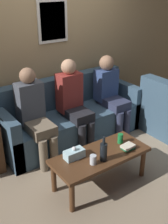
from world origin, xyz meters
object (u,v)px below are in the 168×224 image
(couch_main, at_px, (70,118))
(person_middle, at_px, (73,100))
(drinking_glass, at_px, (93,160))
(person_right, at_px, (110,91))
(person_left, at_px, (34,113))
(wine_bottle, at_px, (104,151))
(coffee_table, at_px, (100,158))

(couch_main, bearing_deg, person_middle, -102.61)
(drinking_glass, xyz_separation_m, person_right, (1.15, 1.09, 0.19))
(person_left, bearing_deg, person_right, 1.31)
(drinking_glass, xyz_separation_m, person_middle, (0.46, 1.09, 0.21))
(person_left, relative_size, person_middle, 0.99)
(wine_bottle, bearing_deg, couch_main, 74.13)
(drinking_glass, height_order, person_right, person_right)
(person_middle, bearing_deg, person_right, 0.45)
(wine_bottle, height_order, person_left, person_left)
(coffee_table, height_order, drinking_glass, drinking_glass)
(coffee_table, xyz_separation_m, person_left, (-0.35, 0.95, 0.31))
(couch_main, distance_m, drinking_glass, 1.36)
(couch_main, xyz_separation_m, wine_bottle, (-0.36, -1.27, 0.21))
(person_right, bearing_deg, person_middle, -179.55)
(wine_bottle, distance_m, person_left, 1.12)
(wine_bottle, height_order, drinking_glass, wine_bottle)
(drinking_glass, distance_m, person_right, 1.60)
(drinking_glass, bearing_deg, person_right, 43.42)
(coffee_table, bearing_deg, couch_main, 74.89)
(drinking_glass, relative_size, person_middle, 0.09)
(couch_main, height_order, person_middle, person_middle)
(coffee_table, relative_size, drinking_glass, 10.80)
(wine_bottle, height_order, person_right, person_right)
(couch_main, height_order, person_left, person_left)
(couch_main, relative_size, wine_bottle, 7.36)
(coffee_table, bearing_deg, wine_bottle, -113.29)
(couch_main, height_order, drinking_glass, couch_main)
(couch_main, relative_size, coffee_table, 1.89)
(coffee_table, xyz_separation_m, person_right, (0.97, 0.99, 0.31))
(wine_bottle, bearing_deg, person_right, 47.25)
(person_left, xyz_separation_m, person_middle, (0.63, 0.02, 0.01))
(wine_bottle, xyz_separation_m, person_right, (1.02, 1.10, 0.13))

